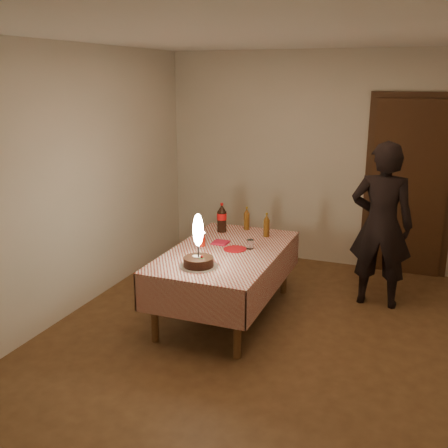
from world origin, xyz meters
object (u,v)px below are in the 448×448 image
Objects in this scene: dining_table at (226,259)px; cola_bottle at (222,218)px; birthday_cake at (198,253)px; clear_cup at (250,244)px; red_cup at (201,241)px; photographer at (381,225)px; amber_bottle_left at (247,219)px; amber_bottle_right at (267,226)px; red_plate at (235,249)px.

cola_bottle is at bearing 115.29° from dining_table.
birthday_cake reaches higher than dining_table.
clear_cup is 0.28× the size of cola_bottle.
red_cup is at bearing 111.47° from birthday_cake.
photographer reaches higher than birthday_cake.
amber_bottle_left is 1.41m from photographer.
birthday_cake is 1.12m from amber_bottle_right.
photographer reaches higher than amber_bottle_right.
cola_bottle reaches higher than red_cup.
birthday_cake is at bearing -79.12° from cola_bottle.
photographer is at bearing 31.21° from dining_table.
red_cup is 0.39× the size of amber_bottle_right.
photographer is at bearing 25.48° from red_cup.
red_cup is 0.74m from amber_bottle_left.
red_plate is at bearing -149.80° from clear_cup.
red_plate is 0.13× the size of photographer.
photographer reaches higher than dining_table.
dining_table is 6.75× the size of amber_bottle_left.
amber_bottle_left is at bearing 38.47° from cola_bottle.
clear_cup is at bearing -93.64° from amber_bottle_right.
red_cup is 0.54m from cola_bottle.
red_cup is at bearing -169.52° from clear_cup.
amber_bottle_right is at bearing 46.25° from red_cup.
photographer is (1.63, 0.78, 0.13)m from red_cup.
dining_table is at bearing -111.89° from amber_bottle_right.
dining_table is at bearing -148.79° from photographer.
photographer reaches higher than red_cup.
clear_cup is (0.13, 0.08, 0.04)m from red_plate.
clear_cup is at bearing 33.08° from dining_table.
red_cup reaches higher than clear_cup.
birthday_cake is 2.18× the size of red_plate.
cola_bottle is (0.01, 0.53, 0.10)m from red_cup.
birthday_cake is 1.88× the size of amber_bottle_right.
red_cup is at bearing -177.92° from red_plate.
red_cup is 0.39× the size of amber_bottle_left.
amber_bottle_right is at bearing -167.60° from photographer.
photographer is at bearing 43.04° from birthday_cake.
amber_bottle_right is 1.15m from photographer.
birthday_cake is 0.59m from red_plate.
clear_cup is at bearing 67.33° from birthday_cake.
birthday_cake is 0.59m from red_cup.
photographer is at bearing 30.88° from clear_cup.
dining_table is 0.68m from cola_bottle.
amber_bottle_right is (0.28, -0.17, 0.00)m from amber_bottle_left.
amber_bottle_right reaches higher than dining_table.
birthday_cake is at bearing -112.67° from clear_cup.
red_plate is 0.86× the size of amber_bottle_right.
amber_bottle_right is (0.23, 0.57, 0.21)m from dining_table.
clear_cup is 0.65m from cola_bottle.
birthday_cake is 1.09m from cola_bottle.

